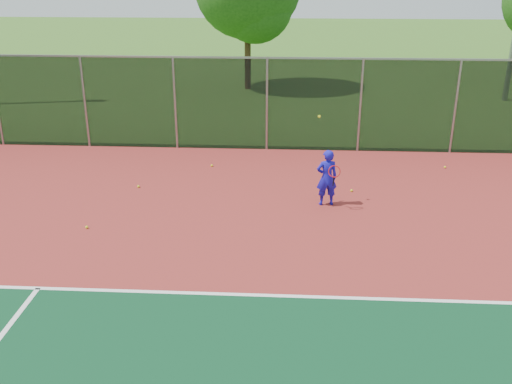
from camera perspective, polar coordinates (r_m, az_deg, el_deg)
court_apron at (r=10.24m, az=16.14°, el=-13.45°), size 30.00×20.00×0.02m
fence_back at (r=18.76m, az=10.40°, el=8.58°), size 30.00×0.06×3.03m
tennis_player at (r=14.50m, az=7.10°, el=1.45°), size 0.59×0.63×2.32m
practice_ball_0 at (r=15.66m, az=9.53°, el=0.15°), size 0.07×0.07×0.07m
practice_ball_1 at (r=18.15m, az=18.38°, el=2.38°), size 0.07×0.07×0.07m
practice_ball_2 at (r=16.06m, az=-11.67°, el=0.55°), size 0.07×0.07×0.07m
practice_ball_3 at (r=17.41m, az=-4.44°, el=2.66°), size 0.07×0.07×0.07m
practice_ball_5 at (r=13.91m, az=-16.57°, el=-3.39°), size 0.07×0.07×0.07m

